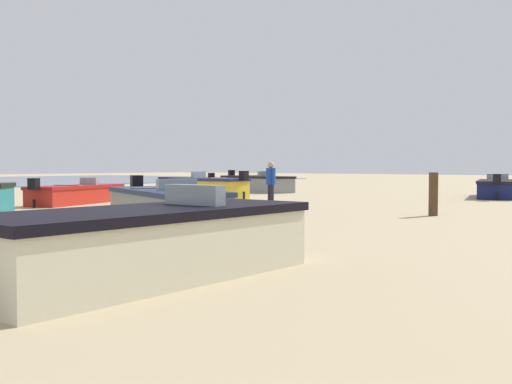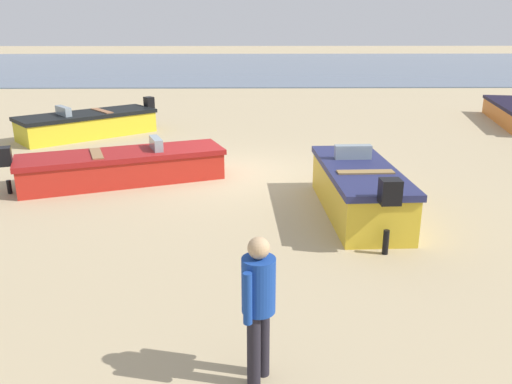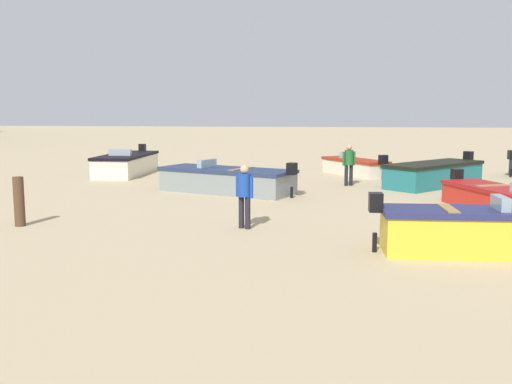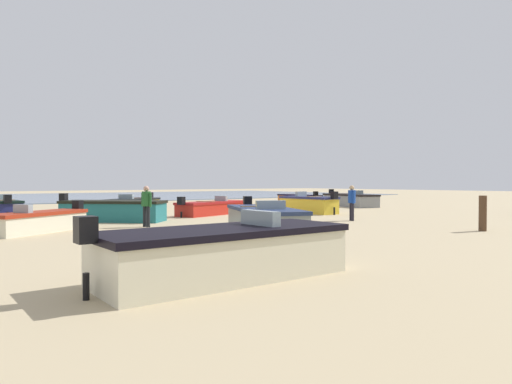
% 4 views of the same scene
% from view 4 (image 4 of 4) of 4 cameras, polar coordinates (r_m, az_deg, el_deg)
% --- Properties ---
extents(ground_plane, '(160.00, 160.00, 0.00)m').
position_cam_4_polar(ground_plane, '(26.77, -1.56, -2.55)').
color(ground_plane, tan).
extents(tidal_water, '(80.00, 36.00, 0.06)m').
position_cam_4_polar(tidal_water, '(59.81, -22.02, -0.53)').
color(tidal_water, slate).
rests_on(tidal_water, ground).
extents(boat_yellow_0, '(4.39, 4.01, 1.10)m').
position_cam_4_polar(boat_yellow_0, '(28.48, -15.15, -1.55)').
color(boat_yellow_0, gold).
rests_on(boat_yellow_0, ground).
extents(boat_cream_1, '(4.97, 1.77, 1.25)m').
position_cam_4_polar(boat_cream_1, '(8.37, -3.92, -7.57)').
color(boat_cream_1, beige).
rests_on(boat_cream_1, ground).
extents(boat_grey_2, '(3.55, 5.25, 1.20)m').
position_cam_4_polar(boat_grey_2, '(15.88, 1.00, -3.50)').
color(boat_grey_2, gray).
rests_on(boat_grey_2, ground).
extents(boat_red_3, '(4.95, 2.89, 1.04)m').
position_cam_4_polar(boat_red_3, '(24.84, -5.52, -1.98)').
color(boat_red_3, red).
rests_on(boat_red_3, ground).
extents(boat_yellow_4, '(1.44, 3.90, 1.27)m').
position_cam_4_polar(boat_yellow_4, '(26.23, 6.61, -1.56)').
color(boat_yellow_4, gold).
rests_on(boat_yellow_4, ground).
extents(boat_grey_5, '(3.07, 5.49, 1.22)m').
position_cam_4_polar(boat_grey_5, '(34.26, 11.66, -0.98)').
color(boat_grey_5, gray).
rests_on(boat_grey_5, ground).
extents(boat_teal_6, '(4.36, 4.29, 1.26)m').
position_cam_4_polar(boat_teal_6, '(21.46, -17.38, -2.26)').
color(boat_teal_6, '#20696D').
rests_on(boat_teal_6, ground).
extents(boat_cream_7, '(3.77, 3.06, 1.05)m').
position_cam_4_polar(boat_cream_7, '(17.73, -25.55, -3.35)').
color(boat_cream_7, beige).
rests_on(boat_cream_7, ground).
extents(boat_orange_8, '(2.59, 5.41, 1.05)m').
position_cam_4_polar(boat_orange_8, '(38.61, 5.39, -0.85)').
color(boat_orange_8, orange).
rests_on(boat_orange_8, ground).
extents(mooring_post_near_water, '(0.27, 0.27, 1.28)m').
position_cam_4_polar(mooring_post_near_water, '(18.34, 26.47, -2.40)').
color(mooring_post_near_water, '#4D3523').
rests_on(mooring_post_near_water, ground).
extents(beach_walker_foreground, '(0.44, 0.53, 1.62)m').
position_cam_4_polar(beach_walker_foreground, '(18.44, -13.54, -1.32)').
color(beach_walker_foreground, black).
rests_on(beach_walker_foreground, ground).
extents(beach_walker_distant, '(0.46, 0.51, 1.62)m').
position_cam_4_polar(beach_walker_distant, '(21.28, 11.88, -0.98)').
color(beach_walker_distant, black).
rests_on(beach_walker_distant, ground).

